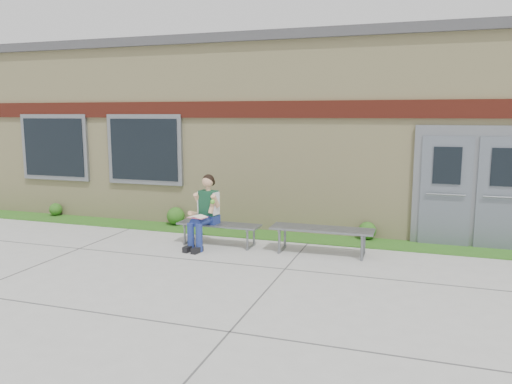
% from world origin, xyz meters
% --- Properties ---
extents(ground, '(80.00, 80.00, 0.00)m').
position_xyz_m(ground, '(0.00, 0.00, 0.00)').
color(ground, '#9E9E99').
rests_on(ground, ground).
extents(grass_strip, '(16.00, 0.80, 0.02)m').
position_xyz_m(grass_strip, '(0.00, 2.60, 0.01)').
color(grass_strip, '#255516').
rests_on(grass_strip, ground).
extents(school_building, '(16.20, 6.22, 4.20)m').
position_xyz_m(school_building, '(-0.00, 5.99, 2.10)').
color(school_building, beige).
rests_on(school_building, ground).
extents(bench_left, '(1.63, 0.48, 0.42)m').
position_xyz_m(bench_left, '(-0.61, 1.59, 0.33)').
color(bench_left, slate).
rests_on(bench_left, ground).
extents(bench_right, '(1.85, 0.53, 0.48)m').
position_xyz_m(bench_right, '(1.39, 1.59, 0.37)').
color(bench_right, slate).
rests_on(bench_right, ground).
extents(girl, '(0.52, 0.90, 1.38)m').
position_xyz_m(girl, '(-0.81, 1.38, 0.70)').
color(girl, navy).
rests_on(girl, ground).
extents(shrub_west, '(0.31, 0.31, 0.31)m').
position_xyz_m(shrub_west, '(-5.50, 2.85, 0.17)').
color(shrub_west, '#255516').
rests_on(shrub_west, grass_strip).
extents(shrub_mid, '(0.40, 0.40, 0.40)m').
position_xyz_m(shrub_mid, '(-2.19, 2.85, 0.22)').
color(shrub_mid, '#255516').
rests_on(shrub_mid, grass_strip).
extents(shrub_east, '(0.35, 0.35, 0.35)m').
position_xyz_m(shrub_east, '(2.07, 2.85, 0.20)').
color(shrub_east, '#255516').
rests_on(shrub_east, grass_strip).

